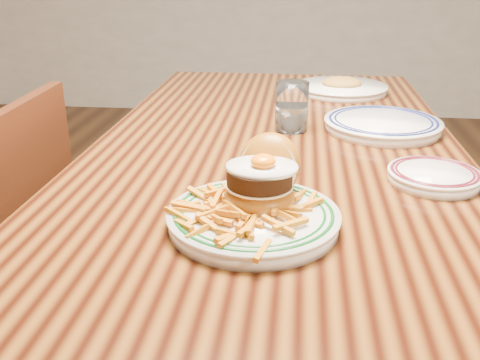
# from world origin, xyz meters

# --- Properties ---
(table) EXTENTS (0.85, 1.60, 0.75)m
(table) POSITION_xyz_m (0.00, 0.00, 0.66)
(table) COLOR black
(table) RESTS_ON floor
(chair_left) EXTENTS (0.42, 0.42, 0.87)m
(chair_left) POSITION_xyz_m (-0.66, -0.15, 0.46)
(chair_left) COLOR #38180B
(chair_left) RESTS_ON floor
(main_plate) EXTENTS (0.28, 0.29, 0.13)m
(main_plate) POSITION_xyz_m (-0.01, -0.43, 0.79)
(main_plate) COLOR white
(main_plate) RESTS_ON table
(side_plate) EXTENTS (0.17, 0.17, 0.03)m
(side_plate) POSITION_xyz_m (0.31, -0.22, 0.77)
(side_plate) COLOR white
(side_plate) RESTS_ON table
(rear_plate) EXTENTS (0.29, 0.29, 0.03)m
(rear_plate) POSITION_xyz_m (0.26, 0.11, 0.77)
(rear_plate) COLOR white
(rear_plate) RESTS_ON table
(water_glass) EXTENTS (0.08, 0.08, 0.12)m
(water_glass) POSITION_xyz_m (0.03, 0.09, 0.80)
(water_glass) COLOR white
(water_glass) RESTS_ON table
(far_plate) EXTENTS (0.29, 0.29, 0.05)m
(far_plate) POSITION_xyz_m (0.18, 0.51, 0.77)
(far_plate) COLOR white
(far_plate) RESTS_ON table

